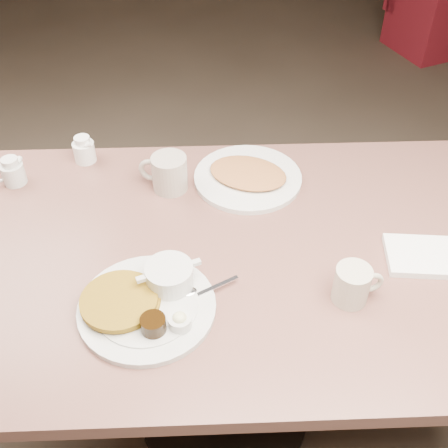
{
  "coord_description": "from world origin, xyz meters",
  "views": [
    {
      "loc": [
        -0.04,
        -0.95,
        1.71
      ],
      "look_at": [
        0.0,
        0.02,
        0.82
      ],
      "focal_mm": 44.37,
      "sensor_mm": 36.0,
      "label": 1
    }
  ],
  "objects_px": {
    "coffee_mug_near": "(353,284)",
    "coffee_mug_far": "(168,173)",
    "main_plate": "(148,299)",
    "creamer_right": "(84,150)",
    "creamer_left": "(12,172)",
    "diner_table": "(224,296)",
    "hash_plate": "(248,176)"
  },
  "relations": [
    {
      "from": "coffee_mug_near",
      "to": "coffee_mug_far",
      "type": "relative_size",
      "value": 0.8
    },
    {
      "from": "main_plate",
      "to": "creamer_right",
      "type": "distance_m",
      "value": 0.6
    },
    {
      "from": "creamer_left",
      "to": "creamer_right",
      "type": "xyz_separation_m",
      "value": [
        0.18,
        0.1,
        0.0
      ]
    },
    {
      "from": "diner_table",
      "to": "coffee_mug_far",
      "type": "height_order",
      "value": "coffee_mug_far"
    },
    {
      "from": "diner_table",
      "to": "creamer_left",
      "type": "xyz_separation_m",
      "value": [
        -0.58,
        0.29,
        0.21
      ]
    },
    {
      "from": "coffee_mug_far",
      "to": "creamer_left",
      "type": "height_order",
      "value": "coffee_mug_far"
    },
    {
      "from": "creamer_right",
      "to": "creamer_left",
      "type": "bearing_deg",
      "value": -151.49
    },
    {
      "from": "creamer_left",
      "to": "hash_plate",
      "type": "relative_size",
      "value": 0.23
    },
    {
      "from": "diner_table",
      "to": "creamer_left",
      "type": "relative_size",
      "value": 16.38
    },
    {
      "from": "main_plate",
      "to": "hash_plate",
      "type": "xyz_separation_m",
      "value": [
        0.25,
        0.44,
        -0.01
      ]
    },
    {
      "from": "creamer_right",
      "to": "diner_table",
      "type": "bearing_deg",
      "value": -44.83
    },
    {
      "from": "diner_table",
      "to": "creamer_left",
      "type": "bearing_deg",
      "value": 153.07
    },
    {
      "from": "diner_table",
      "to": "main_plate",
      "type": "xyz_separation_m",
      "value": [
        -0.17,
        -0.17,
        0.19
      ]
    },
    {
      "from": "diner_table",
      "to": "main_plate",
      "type": "bearing_deg",
      "value": -136.56
    },
    {
      "from": "coffee_mug_near",
      "to": "hash_plate",
      "type": "distance_m",
      "value": 0.48
    },
    {
      "from": "main_plate",
      "to": "creamer_right",
      "type": "relative_size",
      "value": 4.52
    },
    {
      "from": "main_plate",
      "to": "coffee_mug_far",
      "type": "bearing_deg",
      "value": 85.64
    },
    {
      "from": "coffee_mug_near",
      "to": "creamer_left",
      "type": "distance_m",
      "value": 0.96
    },
    {
      "from": "creamer_left",
      "to": "creamer_right",
      "type": "height_order",
      "value": "same"
    },
    {
      "from": "coffee_mug_far",
      "to": "creamer_left",
      "type": "distance_m",
      "value": 0.43
    },
    {
      "from": "diner_table",
      "to": "creamer_right",
      "type": "bearing_deg",
      "value": 135.17
    },
    {
      "from": "main_plate",
      "to": "hash_plate",
      "type": "distance_m",
      "value": 0.51
    },
    {
      "from": "coffee_mug_far",
      "to": "hash_plate",
      "type": "bearing_deg",
      "value": 6.37
    },
    {
      "from": "diner_table",
      "to": "main_plate",
      "type": "distance_m",
      "value": 0.31
    },
    {
      "from": "creamer_right",
      "to": "hash_plate",
      "type": "height_order",
      "value": "creamer_right"
    },
    {
      "from": "coffee_mug_near",
      "to": "creamer_right",
      "type": "relative_size",
      "value": 1.32
    },
    {
      "from": "hash_plate",
      "to": "diner_table",
      "type": "bearing_deg",
      "value": -105.49
    },
    {
      "from": "diner_table",
      "to": "creamer_left",
      "type": "height_order",
      "value": "creamer_left"
    },
    {
      "from": "creamer_left",
      "to": "coffee_mug_far",
      "type": "bearing_deg",
      "value": -5.18
    },
    {
      "from": "creamer_right",
      "to": "hash_plate",
      "type": "relative_size",
      "value": 0.22
    },
    {
      "from": "creamer_right",
      "to": "hash_plate",
      "type": "xyz_separation_m",
      "value": [
        0.47,
        -0.11,
        -0.02
      ]
    },
    {
      "from": "coffee_mug_near",
      "to": "coffee_mug_far",
      "type": "xyz_separation_m",
      "value": [
        -0.42,
        0.41,
        0.0
      ]
    }
  ]
}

